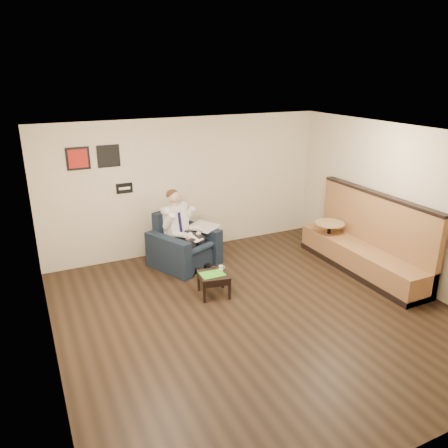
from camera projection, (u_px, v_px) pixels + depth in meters
name	position (u px, v px, depth m)	size (l,w,h in m)	color
ground	(256.00, 313.00, 6.98)	(6.00, 6.00, 0.00)	black
wall_back	(187.00, 186.00, 9.06)	(6.00, 0.02, 2.80)	beige
wall_front	(424.00, 336.00, 3.96)	(6.00, 0.02, 2.80)	beige
wall_left	(44.00, 269.00, 5.29)	(0.02, 6.00, 2.80)	beige
wall_right	(406.00, 206.00, 7.73)	(0.02, 6.00, 2.80)	beige
ceiling	(262.00, 137.00, 6.04)	(6.00, 6.00, 0.02)	white
seating_sign	(124.00, 188.00, 8.48)	(0.32, 0.02, 0.20)	black
art_print_left	(78.00, 159.00, 7.94)	(0.42, 0.03, 0.42)	#A91D14
art_print_right	(108.00, 156.00, 8.16)	(0.42, 0.03, 0.42)	black
armchair	(184.00, 240.00, 8.55)	(1.08, 1.08, 1.05)	black
seated_man	(189.00, 232.00, 8.40)	(0.68, 1.03, 1.44)	silver
lap_papers	(193.00, 237.00, 8.36)	(0.24, 0.34, 0.01)	white
newspaper	(203.00, 226.00, 8.74)	(0.46, 0.57, 0.01)	silver
side_table	(214.00, 284.00, 7.49)	(0.49, 0.49, 0.40)	black
green_folder	(212.00, 274.00, 7.39)	(0.40, 0.29, 0.01)	green
coffee_mug	(221.00, 268.00, 7.54)	(0.07, 0.07, 0.08)	white
smartphone	(214.00, 270.00, 7.56)	(0.12, 0.06, 0.01)	black
banquette	(364.00, 234.00, 8.21)	(0.70, 2.93, 1.50)	#8E5E37
cafe_table	(328.00, 239.00, 9.00)	(0.60, 0.60, 0.74)	#A28358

